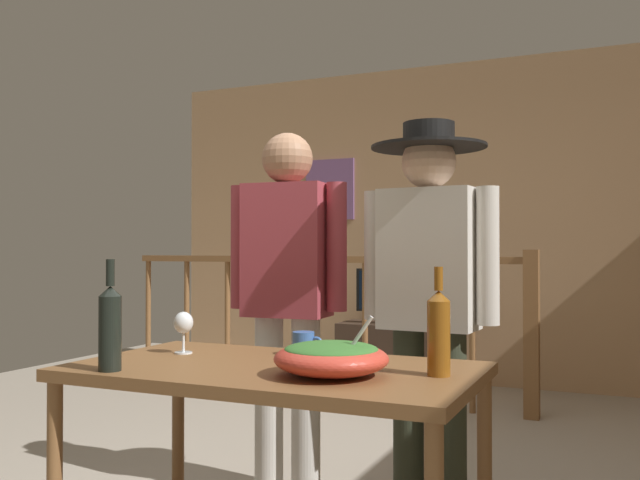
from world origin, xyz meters
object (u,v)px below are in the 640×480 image
at_px(person_standing_right, 429,284).
at_px(salad_bowl, 331,357).
at_px(wine_glass, 183,325).
at_px(flat_screen_tv, 392,291).
at_px(serving_table, 275,389).
at_px(wine_bottle_dark, 110,326).
at_px(person_standing_left, 287,284).
at_px(framed_picture, 330,190).
at_px(wine_bottle_amber, 439,331).
at_px(mug_blue, 304,343).
at_px(stair_railing, 371,311).
at_px(tv_console, 393,354).

bearing_deg(person_standing_right, salad_bowl, 88.34).
bearing_deg(wine_glass, flat_screen_tv, 94.93).
bearing_deg(salad_bowl, serving_table, 159.03).
xyz_separation_m(wine_bottle_dark, person_standing_left, (0.10, 1.05, 0.09)).
height_order(framed_picture, wine_bottle_amber, framed_picture).
relative_size(wine_glass, mug_blue, 1.33).
bearing_deg(stair_railing, wine_glass, -85.00).
bearing_deg(person_standing_right, wine_bottle_amber, 111.15).
xyz_separation_m(flat_screen_tv, person_standing_left, (0.40, -2.74, 0.20)).
height_order(serving_table, wine_glass, wine_glass).
bearing_deg(wine_glass, wine_bottle_amber, -3.40).
bearing_deg(flat_screen_tv, framed_picture, 155.41).
bearing_deg(stair_railing, tv_console, 94.45).
height_order(tv_console, mug_blue, mug_blue).
distance_m(wine_bottle_amber, person_standing_left, 1.13).
distance_m(stair_railing, mug_blue, 2.65).
bearing_deg(wine_bottle_dark, person_standing_left, 84.32).
height_order(stair_railing, person_standing_right, person_standing_right).
distance_m(wine_bottle_dark, person_standing_right, 1.30).
relative_size(mug_blue, person_standing_right, 0.07).
height_order(stair_railing, serving_table, stair_railing).
relative_size(stair_railing, mug_blue, 28.36).
distance_m(stair_railing, wine_bottle_amber, 3.03).
bearing_deg(tv_console, wine_bottle_dark, -85.61).
relative_size(serving_table, person_standing_right, 0.80).
relative_size(stair_railing, salad_bowl, 9.32).
distance_m(framed_picture, wine_glass, 3.93).
relative_size(wine_bottle_amber, mug_blue, 2.88).
distance_m(tv_console, wine_bottle_dark, 3.88).
distance_m(wine_bottle_amber, person_standing_right, 0.75).
bearing_deg(salad_bowl, wine_bottle_dark, -162.86).
height_order(framed_picture, tv_console, framed_picture).
bearing_deg(wine_bottle_amber, tv_console, 110.08).
distance_m(wine_bottle_dark, mug_blue, 0.70).
bearing_deg(tv_console, flat_screen_tv, -90.00).
relative_size(framed_picture, salad_bowl, 1.58).
bearing_deg(wine_bottle_amber, mug_blue, 159.94).
distance_m(stair_railing, wine_glass, 2.73).
relative_size(salad_bowl, person_standing_left, 0.21).
height_order(salad_bowl, mug_blue, salad_bowl).
distance_m(flat_screen_tv, salad_bowl, 3.70).
distance_m(serving_table, salad_bowl, 0.30).
height_order(wine_bottle_dark, person_standing_left, person_standing_left).
bearing_deg(person_standing_left, framed_picture, -74.17).
bearing_deg(wine_bottle_amber, stair_railing, 113.70).
distance_m(wine_glass, mug_blue, 0.46).
height_order(wine_glass, wine_bottle_dark, wine_bottle_dark).
height_order(framed_picture, flat_screen_tv, framed_picture).
relative_size(salad_bowl, mug_blue, 3.04).
distance_m(tv_console, flat_screen_tv, 0.53).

